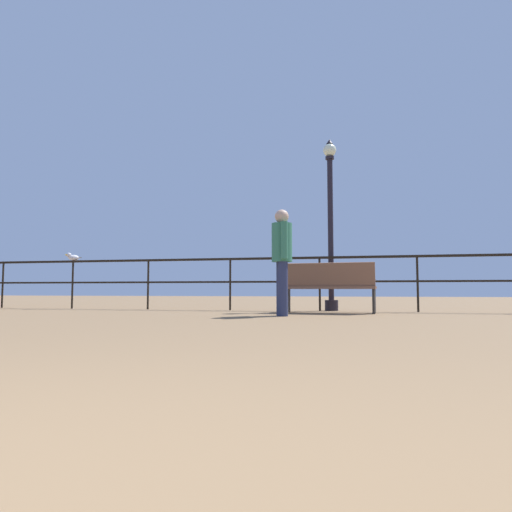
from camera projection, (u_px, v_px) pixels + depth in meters
name	position (u px, v px, depth m)	size (l,w,h in m)	color
pier_railing	(320.00, 271.00, 9.44)	(22.94, 0.05, 1.12)	black
bench_near_left	(328.00, 284.00, 8.58)	(1.75, 0.71, 0.93)	brown
lamppost_center	(330.00, 219.00, 9.69)	(0.28, 0.28, 3.64)	black
person_by_bench	(282.00, 254.00, 7.70)	(0.34, 0.55, 1.78)	#282F50
seagull_on_rail	(73.00, 257.00, 10.73)	(0.29, 0.31, 0.18)	silver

